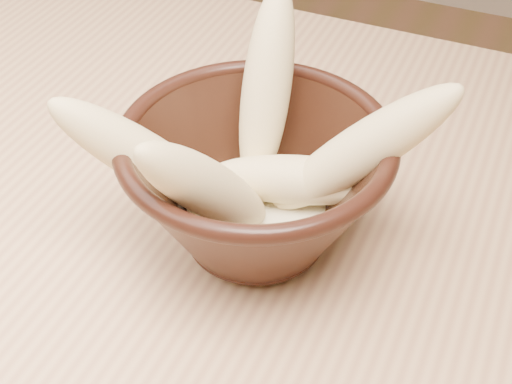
{
  "coord_description": "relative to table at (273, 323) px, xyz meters",
  "views": [
    {
      "loc": [
        0.14,
        -0.36,
        1.17
      ],
      "look_at": [
        -0.02,
        0.01,
        0.81
      ],
      "focal_mm": 50.0,
      "sensor_mm": 36.0,
      "label": 1
    }
  ],
  "objects": [
    {
      "name": "table",
      "position": [
        0.0,
        0.0,
        0.0
      ],
      "size": [
        1.2,
        0.8,
        0.75
      ],
      "color": "tan",
      "rests_on": "ground"
    },
    {
      "name": "milk_puddle",
      "position": [
        -0.02,
        0.01,
        0.12
      ],
      "size": [
        0.12,
        0.12,
        0.02
      ],
      "primitive_type": "cylinder",
      "color": "beige",
      "rests_on": "bowl"
    },
    {
      "name": "banana_upright",
      "position": [
        -0.04,
        0.07,
        0.19
      ],
      "size": [
        0.05,
        0.11,
        0.16
      ],
      "primitive_type": "ellipsoid",
      "rotation": [
        0.5,
        0.0,
        3.28
      ],
      "color": "#D9C580",
      "rests_on": "bowl"
    },
    {
      "name": "banana_left",
      "position": [
        -0.09,
        -0.03,
        0.17
      ],
      "size": [
        0.15,
        0.1,
        0.13
      ],
      "primitive_type": "ellipsoid",
      "rotation": [
        0.85,
        0.0,
        -1.11
      ],
      "color": "#D9C580",
      "rests_on": "bowl"
    },
    {
      "name": "banana_across",
      "position": [
        0.01,
        0.03,
        0.15
      ],
      "size": [
        0.15,
        0.07,
        0.05
      ],
      "primitive_type": "ellipsoid",
      "rotation": [
        1.5,
        0.0,
        1.82
      ],
      "color": "#D9C580",
      "rests_on": "bowl"
    },
    {
      "name": "banana_right",
      "position": [
        0.05,
        0.04,
        0.18
      ],
      "size": [
        0.15,
        0.08,
        0.15
      ],
      "primitive_type": "ellipsoid",
      "rotation": [
        0.8,
        0.0,
        1.87
      ],
      "color": "#D9C580",
      "rests_on": "bowl"
    },
    {
      "name": "bowl",
      "position": [
        -0.02,
        0.01,
        0.14
      ],
      "size": [
        0.21,
        0.21,
        0.11
      ],
      "rotation": [
        0.0,
        0.0,
        -0.21
      ],
      "color": "black",
      "rests_on": "table"
    },
    {
      "name": "banana_front",
      "position": [
        -0.03,
        -0.04,
        0.18
      ],
      "size": [
        0.09,
        0.13,
        0.14
      ],
      "primitive_type": "ellipsoid",
      "rotation": [
        0.7,
        0.0,
        -0.45
      ],
      "color": "#D9C580",
      "rests_on": "bowl"
    }
  ]
}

